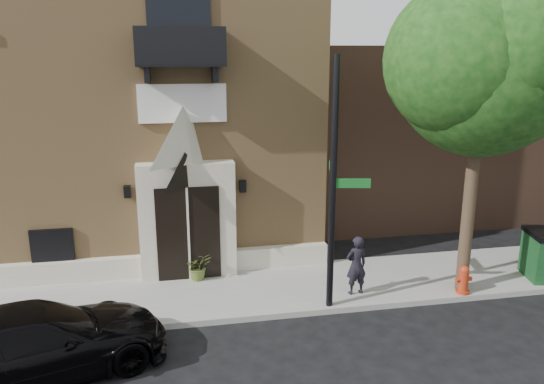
# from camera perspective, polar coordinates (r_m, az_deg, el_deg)

# --- Properties ---
(ground) EXTENTS (120.00, 120.00, 0.00)m
(ground) POSITION_cam_1_polar(r_m,az_deg,el_deg) (12.91, -3.69, -13.90)
(ground) COLOR black
(ground) RESTS_ON ground
(sidewalk) EXTENTS (42.00, 3.00, 0.15)m
(sidewalk) POSITION_cam_1_polar(r_m,az_deg,el_deg) (14.34, -0.45, -10.47)
(sidewalk) COLOR gray
(sidewalk) RESTS_ON ground
(church) EXTENTS (12.20, 11.01, 9.30)m
(church) POSITION_cam_1_polar(r_m,az_deg,el_deg) (19.33, -15.99, 9.62)
(church) COLOR #A8804F
(church) RESTS_ON ground
(neighbour_building) EXTENTS (18.00, 8.00, 6.40)m
(neighbour_building) POSITION_cam_1_polar(r_m,az_deg,el_deg) (24.44, 22.44, 6.66)
(neighbour_building) COLOR brown
(neighbour_building) RESTS_ON ground
(street_tree_left) EXTENTS (4.97, 4.38, 7.77)m
(street_tree_left) POSITION_cam_1_polar(r_m,az_deg,el_deg) (13.75, 22.06, 12.38)
(street_tree_left) COLOR #38281C
(street_tree_left) RESTS_ON sidewalk
(black_sedan) EXTENTS (5.50, 3.69, 1.48)m
(black_sedan) POSITION_cam_1_polar(r_m,az_deg,el_deg) (11.61, -24.24, -14.66)
(black_sedan) COLOR black
(black_sedan) RESTS_ON ground
(street_sign) EXTENTS (0.94, 1.07, 6.01)m
(street_sign) POSITION_cam_1_polar(r_m,az_deg,el_deg) (12.41, 6.63, 0.62)
(street_sign) COLOR black
(street_sign) RESTS_ON sidewalk
(fire_hydrant) EXTENTS (0.43, 0.35, 0.76)m
(fire_hydrant) POSITION_cam_1_polar(r_m,az_deg,el_deg) (14.69, 19.91, -8.85)
(fire_hydrant) COLOR #A82E14
(fire_hydrant) RESTS_ON sidewalk
(planter) EXTENTS (0.80, 0.73, 0.77)m
(planter) POSITION_cam_1_polar(r_m,az_deg,el_deg) (14.77, -7.91, -7.87)
(planter) COLOR #4F6428
(planter) RESTS_ON sidewalk
(pedestrian_near) EXTENTS (0.62, 0.45, 1.56)m
(pedestrian_near) POSITION_cam_1_polar(r_m,az_deg,el_deg) (13.83, 9.06, -7.78)
(pedestrian_near) COLOR black
(pedestrian_near) RESTS_ON sidewalk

